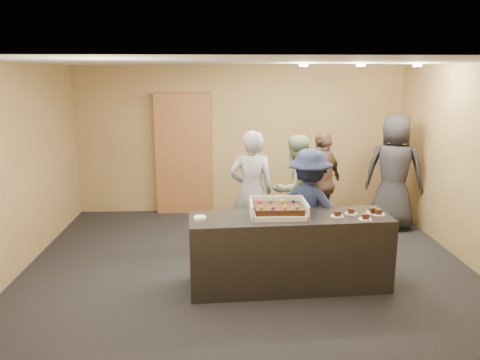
{
  "coord_description": "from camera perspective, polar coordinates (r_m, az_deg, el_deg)",
  "views": [
    {
      "loc": [
        -0.35,
        -6.1,
        2.57
      ],
      "look_at": [
        -0.1,
        0.0,
        1.16
      ],
      "focal_mm": 35.0,
      "sensor_mm": 36.0,
      "label": 1
    }
  ],
  "objects": [
    {
      "name": "room",
      "position": [
        6.23,
        0.92,
        1.67
      ],
      "size": [
        6.04,
        6.0,
        2.7
      ],
      "color": "black",
      "rests_on": "ground"
    },
    {
      "name": "serving_counter",
      "position": [
        5.77,
        6.03,
        -8.68
      ],
      "size": [
        2.44,
        0.86,
        0.9
      ],
      "primitive_type": "cube",
      "rotation": [
        0.0,
        0.0,
        0.07
      ],
      "color": "black",
      "rests_on": "floor"
    },
    {
      "name": "storage_cabinet",
      "position": [
        8.66,
        -6.92,
        3.17
      ],
      "size": [
        1.01,
        0.15,
        2.22
      ],
      "primitive_type": "cube",
      "color": "brown",
      "rests_on": "floor"
    },
    {
      "name": "cake_box",
      "position": [
        5.61,
        4.69,
        -3.92
      ],
      "size": [
        0.67,
        0.46,
        0.2
      ],
      "color": "white",
      "rests_on": "serving_counter"
    },
    {
      "name": "sheet_cake",
      "position": [
        5.57,
        4.72,
        -3.48
      ],
      "size": [
        0.57,
        0.39,
        0.11
      ],
      "color": "#33150B",
      "rests_on": "cake_box"
    },
    {
      "name": "plate_stack",
      "position": [
        5.48,
        -4.92,
        -4.63
      ],
      "size": [
        0.14,
        0.14,
        0.04
      ],
      "primitive_type": "cylinder",
      "color": "white",
      "rests_on": "serving_counter"
    },
    {
      "name": "slice_a",
      "position": [
        5.69,
        11.78,
        -4.15
      ],
      "size": [
        0.15,
        0.15,
        0.07
      ],
      "color": "white",
      "rests_on": "serving_counter"
    },
    {
      "name": "slice_b",
      "position": [
        5.83,
        13.38,
        -3.82
      ],
      "size": [
        0.15,
        0.15,
        0.07
      ],
      "color": "white",
      "rests_on": "serving_counter"
    },
    {
      "name": "slice_c",
      "position": [
        5.64,
        15.03,
        -4.45
      ],
      "size": [
        0.15,
        0.15,
        0.07
      ],
      "color": "white",
      "rests_on": "serving_counter"
    },
    {
      "name": "slice_d",
      "position": [
        5.93,
        15.86,
        -3.67
      ],
      "size": [
        0.15,
        0.15,
        0.07
      ],
      "color": "white",
      "rests_on": "serving_counter"
    },
    {
      "name": "slice_e",
      "position": [
        5.88,
        16.52,
        -3.85
      ],
      "size": [
        0.15,
        0.15,
        0.07
      ],
      "color": "white",
      "rests_on": "serving_counter"
    },
    {
      "name": "person_server_grey",
      "position": [
        6.75,
        1.39,
        -1.43
      ],
      "size": [
        0.66,
        0.44,
        1.78
      ],
      "primitive_type": "imported",
      "rotation": [
        0.0,
        0.0,
        3.16
      ],
      "color": "#98989D",
      "rests_on": "floor"
    },
    {
      "name": "person_sage_man",
      "position": [
        7.19,
        6.69,
        -1.12
      ],
      "size": [
        1.02,
        0.96,
        1.66
      ],
      "primitive_type": "imported",
      "rotation": [
        0.0,
        0.0,
        3.69
      ],
      "color": "gray",
      "rests_on": "floor"
    },
    {
      "name": "person_navy_man",
      "position": [
        6.25,
        8.42,
        -3.56
      ],
      "size": [
        1.2,
        1.05,
        1.61
      ],
      "primitive_type": "imported",
      "rotation": [
        0.0,
        0.0,
        2.6
      ],
      "color": "#1C2443",
      "rests_on": "floor"
    },
    {
      "name": "person_brown_extra",
      "position": [
        7.66,
        10.05,
        -0.35
      ],
      "size": [
        0.96,
        1.0,
        1.67
      ],
      "primitive_type": "imported",
      "rotation": [
        0.0,
        0.0,
        3.97
      ],
      "color": "brown",
      "rests_on": "floor"
    },
    {
      "name": "person_dark_suit",
      "position": [
        8.15,
        18.3,
        0.95
      ],
      "size": [
        1.11,
        0.94,
        1.93
      ],
      "primitive_type": "imported",
      "rotation": [
        0.0,
        0.0,
        2.73
      ],
      "color": "#252429",
      "rests_on": "floor"
    },
    {
      "name": "ceiling_spotlights",
      "position": [
        6.89,
        14.5,
        13.39
      ],
      "size": [
        1.72,
        0.12,
        0.03
      ],
      "color": "#FFEAC6",
      "rests_on": "ceiling"
    }
  ]
}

